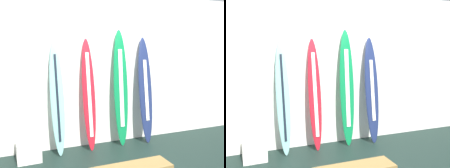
% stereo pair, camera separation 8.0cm
% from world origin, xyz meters
% --- Properties ---
extents(wall_back, '(7.20, 0.20, 2.80)m').
position_xyz_m(wall_back, '(0.00, 1.30, 1.40)').
color(wall_back, silver).
rests_on(wall_back, ground).
extents(surfboard_seafoam, '(0.25, 0.36, 1.94)m').
position_xyz_m(surfboard_seafoam, '(-0.80, 1.01, 0.95)').
color(surfboard_seafoam, '#82BEB5').
rests_on(surfboard_seafoam, ground).
extents(surfboard_crimson, '(0.24, 0.34, 1.97)m').
position_xyz_m(surfboard_crimson, '(-0.24, 1.02, 0.99)').
color(surfboard_crimson, red).
rests_on(surfboard_crimson, ground).
extents(surfboard_emerald, '(0.28, 0.29, 2.13)m').
position_xyz_m(surfboard_emerald, '(0.37, 1.02, 1.07)').
color(surfboard_emerald, '#0F7C40').
rests_on(surfboard_emerald, ground).
extents(surfboard_navy, '(0.28, 0.36, 2.00)m').
position_xyz_m(surfboard_navy, '(0.87, 0.99, 0.99)').
color(surfboard_navy, navy).
rests_on(surfboard_navy, ground).
extents(display_block_left, '(0.38, 0.38, 0.32)m').
position_xyz_m(display_block_left, '(-1.30, 0.89, 0.16)').
color(display_block_left, white).
rests_on(display_block_left, ground).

